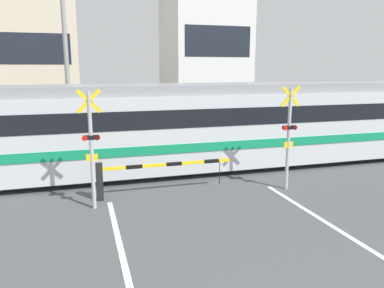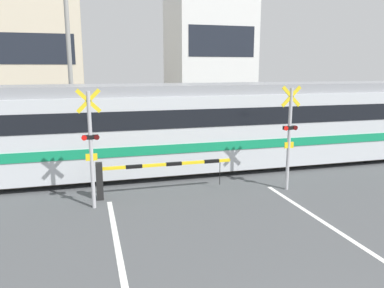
% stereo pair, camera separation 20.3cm
% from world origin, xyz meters
% --- Properties ---
extents(rail_track_near, '(50.00, 0.10, 0.08)m').
position_xyz_m(rail_track_near, '(0.00, 10.82, 0.04)').
color(rail_track_near, '#6B6051').
rests_on(rail_track_near, ground_plane).
extents(rail_track_far, '(50.00, 0.10, 0.08)m').
position_xyz_m(rail_track_far, '(0.00, 12.26, 0.04)').
color(rail_track_far, '#6B6051').
rests_on(rail_track_far, ground_plane).
extents(commuter_train, '(18.42, 2.91, 3.37)m').
position_xyz_m(commuter_train, '(2.66, 11.54, 1.80)').
color(commuter_train, silver).
rests_on(commuter_train, ground_plane).
extents(crossing_barrier_near, '(4.34, 0.20, 1.17)m').
position_xyz_m(crossing_barrier_near, '(-1.76, 8.96, 0.78)').
color(crossing_barrier_near, black).
rests_on(crossing_barrier_near, ground_plane).
extents(crossing_barrier_far, '(4.34, 0.20, 1.17)m').
position_xyz_m(crossing_barrier_far, '(1.76, 14.83, 0.78)').
color(crossing_barrier_far, black).
rests_on(crossing_barrier_far, ground_plane).
extents(crossing_signal_left, '(0.68, 0.15, 3.43)m').
position_xyz_m(crossing_signal_left, '(-3.11, 8.29, 1.90)').
color(crossing_signal_left, '#B2B2B7').
rests_on(crossing_signal_left, ground_plane).
extents(crossing_signal_right, '(0.68, 0.15, 3.43)m').
position_xyz_m(crossing_signal_right, '(3.11, 8.29, 1.90)').
color(crossing_signal_right, '#B2B2B7').
rests_on(crossing_signal_right, ground_plane).
extents(building_left_of_street, '(5.56, 6.39, 9.35)m').
position_xyz_m(building_left_of_street, '(-6.05, 26.20, 4.68)').
color(building_left_of_street, beige).
rests_on(building_left_of_street, ground_plane).
extents(building_right_of_street, '(5.76, 6.39, 10.58)m').
position_xyz_m(building_right_of_street, '(6.14, 26.20, 5.29)').
color(building_right_of_street, white).
rests_on(building_right_of_street, ground_plane).
extents(utility_pole_streetside, '(0.22, 0.22, 7.61)m').
position_xyz_m(utility_pole_streetside, '(-3.86, 17.33, 3.80)').
color(utility_pole_streetside, gray).
rests_on(utility_pole_streetside, ground_plane).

